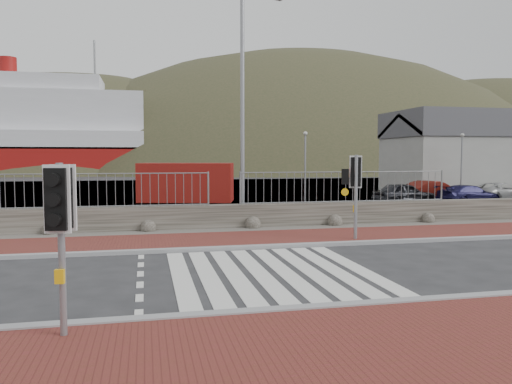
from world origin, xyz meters
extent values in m
plane|color=#28282B|center=(0.00, 0.00, 0.00)|extent=(220.00, 220.00, 0.00)
cube|color=maroon|center=(0.00, -5.00, 0.04)|extent=(40.00, 4.00, 0.08)
cube|color=maroon|center=(0.00, 4.50, 0.04)|extent=(40.00, 3.00, 0.08)
cube|color=gray|center=(0.00, -3.00, 0.05)|extent=(40.00, 0.25, 0.12)
cube|color=gray|center=(0.00, 3.00, 0.05)|extent=(40.00, 0.25, 0.12)
cube|color=silver|center=(-2.10, 0.00, 0.01)|extent=(0.42, 5.60, 0.01)
cube|color=silver|center=(-1.50, 0.00, 0.01)|extent=(0.42, 5.60, 0.01)
cube|color=silver|center=(-0.90, 0.00, 0.01)|extent=(0.42, 5.60, 0.01)
cube|color=silver|center=(-0.30, 0.00, 0.01)|extent=(0.42, 5.60, 0.01)
cube|color=silver|center=(0.30, 0.00, 0.01)|extent=(0.42, 5.60, 0.01)
cube|color=silver|center=(0.90, 0.00, 0.01)|extent=(0.42, 5.60, 0.01)
cube|color=silver|center=(1.50, 0.00, 0.01)|extent=(0.42, 5.60, 0.01)
cube|color=silver|center=(2.10, 0.00, 0.01)|extent=(0.42, 5.60, 0.01)
cube|color=#59544C|center=(0.00, 6.50, 0.03)|extent=(40.00, 1.50, 0.06)
cube|color=#403C34|center=(0.00, 7.30, 0.45)|extent=(40.00, 0.60, 0.90)
cylinder|color=gray|center=(-4.80, 7.15, 2.10)|extent=(8.40, 0.04, 0.04)
cylinder|color=gray|center=(-0.60, 7.15, 1.50)|extent=(0.07, 0.07, 1.20)
cylinder|color=gray|center=(4.80, 7.15, 2.10)|extent=(8.40, 0.04, 0.04)
cylinder|color=gray|center=(0.60, 7.15, 1.50)|extent=(0.07, 0.07, 1.20)
cylinder|color=gray|center=(9.00, 7.15, 1.50)|extent=(0.07, 0.07, 1.20)
cube|color=#4C4C4F|center=(0.00, 27.90, 0.00)|extent=(120.00, 40.00, 0.50)
cube|color=#3F4C54|center=(0.00, 62.90, 0.00)|extent=(220.00, 50.00, 0.05)
cube|color=silver|center=(-18.00, 67.90, 9.00)|extent=(30.00, 12.00, 6.00)
cube|color=silver|center=(-18.00, 67.90, 13.00)|extent=(18.00, 10.00, 2.50)
cylinder|color=maroon|center=(-22.00, 67.90, 15.50)|extent=(2.40, 2.40, 3.00)
cylinder|color=gray|center=(-10.00, 67.90, 17.00)|extent=(0.30, 0.30, 6.00)
cube|color=#9E9E99|center=(20.00, 19.90, 2.00)|extent=(12.00, 6.00, 4.00)
cube|color=#4C4C51|center=(20.00, 19.90, 4.90)|extent=(12.20, 6.20, 1.80)
ellipsoid|color=#343821|center=(-15.00, 87.90, -20.00)|extent=(106.40, 68.40, 76.00)
ellipsoid|color=#343821|center=(30.00, 87.90, -26.00)|extent=(140.00, 90.00, 100.00)
ellipsoid|color=#343821|center=(75.00, 87.90, -20.00)|extent=(112.00, 72.00, 80.00)
cylinder|color=gray|center=(-4.06, -3.50, 1.30)|extent=(0.10, 0.10, 2.61)
cube|color=#E8AB0D|center=(-4.06, -3.50, 0.98)|extent=(0.14, 0.10, 0.20)
cube|color=black|center=(-4.06, -3.50, 2.10)|extent=(0.41, 0.28, 0.98)
sphere|color=#0CE53F|center=(-4.06, -3.50, 1.82)|extent=(0.14, 0.14, 0.14)
cylinder|color=gray|center=(3.66, 3.60, 1.38)|extent=(0.11, 0.11, 2.76)
cube|color=#E8AB0D|center=(3.66, 3.60, 1.03)|extent=(0.15, 0.11, 0.22)
cube|color=black|center=(3.66, 3.60, 2.21)|extent=(0.44, 0.34, 1.03)
sphere|color=red|center=(3.66, 3.60, 2.51)|extent=(0.15, 0.15, 0.15)
cube|color=black|center=(3.33, 3.70, 2.07)|extent=(0.25, 0.21, 0.49)
cylinder|color=gray|center=(0.87, 8.10, 4.59)|extent=(0.16, 0.16, 9.19)
cube|color=maroon|center=(-0.45, 19.13, 1.16)|extent=(5.95, 3.61, 2.31)
imported|color=black|center=(11.36, 14.42, 0.62)|extent=(3.79, 1.93, 1.24)
imported|color=#51110B|center=(13.54, 15.02, 0.65)|extent=(4.10, 1.99, 1.30)
imported|color=#15133C|center=(14.90, 13.58, 0.56)|extent=(4.04, 2.16, 1.11)
imported|color=#A8A8A8|center=(18.27, 15.28, 0.56)|extent=(4.35, 2.73, 1.12)
camera|label=1|loc=(-2.85, -11.10, 2.70)|focal=35.00mm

